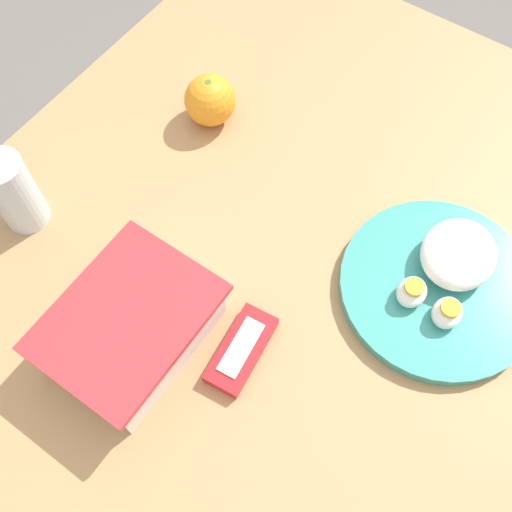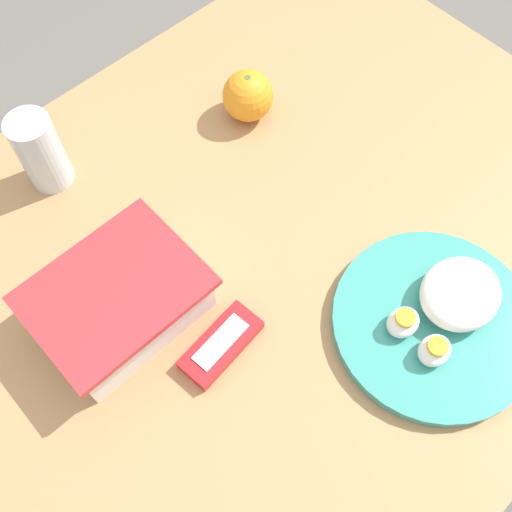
{
  "view_description": "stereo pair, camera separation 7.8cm",
  "coord_description": "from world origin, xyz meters",
  "px_view_note": "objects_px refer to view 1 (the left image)",
  "views": [
    {
      "loc": [
        -0.37,
        -0.22,
        1.45
      ],
      "look_at": [
        -0.07,
        -0.01,
        0.76
      ],
      "focal_mm": 42.0,
      "sensor_mm": 36.0,
      "label": 1
    },
    {
      "loc": [
        -0.32,
        -0.28,
        1.45
      ],
      "look_at": [
        -0.07,
        -0.01,
        0.76
      ],
      "focal_mm": 42.0,
      "sensor_mm": 36.0,
      "label": 2
    }
  ],
  "objects_px": {
    "rice_plate": "(443,280)",
    "candy_bar": "(241,350)",
    "drinking_glass": "(14,192)",
    "food_container": "(132,329)",
    "orange_fruit": "(210,100)"
  },
  "relations": [
    {
      "from": "orange_fruit",
      "to": "rice_plate",
      "type": "relative_size",
      "value": 0.3
    },
    {
      "from": "orange_fruit",
      "to": "rice_plate",
      "type": "bearing_deg",
      "value": -97.87
    },
    {
      "from": "food_container",
      "to": "rice_plate",
      "type": "bearing_deg",
      "value": -44.65
    },
    {
      "from": "orange_fruit",
      "to": "drinking_glass",
      "type": "height_order",
      "value": "drinking_glass"
    },
    {
      "from": "rice_plate",
      "to": "candy_bar",
      "type": "relative_size",
      "value": 2.23
    },
    {
      "from": "rice_plate",
      "to": "drinking_glass",
      "type": "height_order",
      "value": "drinking_glass"
    },
    {
      "from": "food_container",
      "to": "orange_fruit",
      "type": "relative_size",
      "value": 2.66
    },
    {
      "from": "rice_plate",
      "to": "drinking_glass",
      "type": "bearing_deg",
      "value": 113.89
    },
    {
      "from": "food_container",
      "to": "orange_fruit",
      "type": "distance_m",
      "value": 0.37
    },
    {
      "from": "food_container",
      "to": "candy_bar",
      "type": "distance_m",
      "value": 0.14
    },
    {
      "from": "candy_bar",
      "to": "drinking_glass",
      "type": "distance_m",
      "value": 0.37
    },
    {
      "from": "rice_plate",
      "to": "drinking_glass",
      "type": "distance_m",
      "value": 0.57
    },
    {
      "from": "candy_bar",
      "to": "rice_plate",
      "type": "bearing_deg",
      "value": -35.87
    },
    {
      "from": "rice_plate",
      "to": "candy_bar",
      "type": "bearing_deg",
      "value": 144.13
    },
    {
      "from": "food_container",
      "to": "drinking_glass",
      "type": "bearing_deg",
      "value": 77.68
    }
  ]
}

